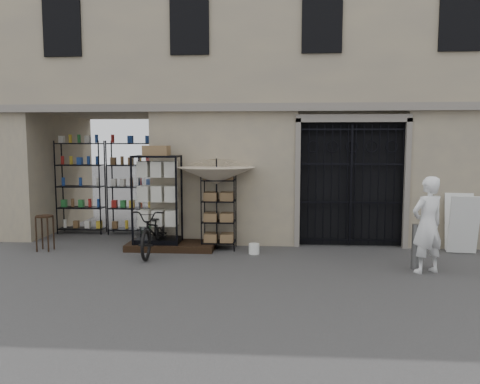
# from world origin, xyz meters

# --- Properties ---
(ground) EXTENTS (80.00, 80.00, 0.00)m
(ground) POSITION_xyz_m (0.00, 0.00, 0.00)
(ground) COLOR black
(ground) RESTS_ON ground
(main_building) EXTENTS (14.00, 4.00, 9.00)m
(main_building) POSITION_xyz_m (0.00, 4.00, 4.50)
(main_building) COLOR tan
(main_building) RESTS_ON ground
(shop_recess) EXTENTS (3.00, 1.70, 3.00)m
(shop_recess) POSITION_xyz_m (-4.50, 2.80, 1.50)
(shop_recess) COLOR black
(shop_recess) RESTS_ON ground
(shop_shelving) EXTENTS (2.70, 0.50, 2.50)m
(shop_shelving) POSITION_xyz_m (-4.55, 3.30, 1.25)
(shop_shelving) COLOR black
(shop_shelving) RESTS_ON ground
(iron_gate) EXTENTS (2.50, 0.21, 3.00)m
(iron_gate) POSITION_xyz_m (1.75, 2.28, 1.50)
(iron_gate) COLOR black
(iron_gate) RESTS_ON ground
(step_platform) EXTENTS (2.00, 0.90, 0.15)m
(step_platform) POSITION_xyz_m (-2.40, 1.55, 0.07)
(step_platform) COLOR black
(step_platform) RESTS_ON ground
(display_cabinet) EXTENTS (1.01, 0.63, 2.17)m
(display_cabinet) POSITION_xyz_m (-2.70, 1.50, 1.05)
(display_cabinet) COLOR black
(display_cabinet) RESTS_ON step_platform
(wire_rack) EXTENTS (0.87, 0.73, 1.70)m
(wire_rack) POSITION_xyz_m (-1.30, 1.65, 0.83)
(wire_rack) COLOR black
(wire_rack) RESTS_ON ground
(market_umbrella) EXTENTS (1.61, 1.64, 2.50)m
(market_umbrella) POSITION_xyz_m (-1.35, 1.61, 1.80)
(market_umbrella) COLOR black
(market_umbrella) RESTS_ON ground
(white_bucket) EXTENTS (0.31, 0.31, 0.23)m
(white_bucket) POSITION_xyz_m (-0.48, 1.20, 0.11)
(white_bucket) COLOR white
(white_bucket) RESTS_ON ground
(bicycle) EXTENTS (0.70, 1.04, 1.95)m
(bicycle) POSITION_xyz_m (-2.68, 1.06, 0.00)
(bicycle) COLOR black
(bicycle) RESTS_ON ground
(wooden_stool) EXTENTS (0.48, 0.48, 0.81)m
(wooden_stool) POSITION_xyz_m (-5.22, 1.18, 0.43)
(wooden_stool) COLOR black
(wooden_stool) RESTS_ON ground
(steel_bollard) EXTENTS (0.18, 0.18, 0.88)m
(steel_bollard) POSITION_xyz_m (2.70, 0.19, 0.44)
(steel_bollard) COLOR slate
(steel_bollard) RESTS_ON ground
(shopkeeper) EXTENTS (1.35, 1.94, 0.44)m
(shopkeeper) POSITION_xyz_m (2.82, -0.06, 0.00)
(shopkeeper) COLOR white
(shopkeeper) RESTS_ON ground
(easel_sign) EXTENTS (0.70, 0.78, 1.29)m
(easel_sign) POSITION_xyz_m (4.10, 1.62, 0.67)
(easel_sign) COLOR silver
(easel_sign) RESTS_ON ground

